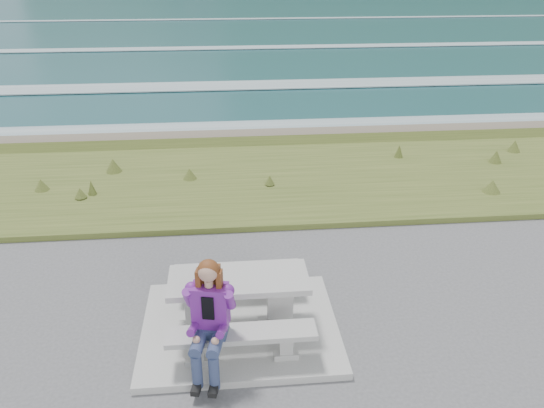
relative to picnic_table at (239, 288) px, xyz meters
name	(u,v)px	position (x,y,z in m)	size (l,w,h in m)	color
concrete_slab	(240,327)	(0.00, 0.00, -0.63)	(2.60, 2.10, 0.10)	#A5A5A0
picnic_table	(239,288)	(0.00, 0.00, 0.00)	(1.80, 0.75, 0.75)	#A5A5A0
bench_landward	(242,338)	(0.00, -0.70, -0.23)	(1.80, 0.35, 0.45)	#A5A5A0
bench_seaward	(238,274)	(0.00, 0.70, -0.23)	(1.80, 0.35, 0.45)	#A5A5A0
grass_verge	(231,184)	(0.00, 5.00, -0.68)	(160.00, 4.50, 0.22)	#3F521E
shore_drop	(229,141)	(0.00, 7.90, -0.68)	(160.00, 0.80, 2.20)	#64574B
ocean	(224,73)	(0.00, 25.09, -2.42)	(1600.00, 1600.00, 0.09)	#1F5058
seated_woman	(209,335)	(-0.38, -0.83, -0.05)	(0.53, 0.78, 1.44)	navy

